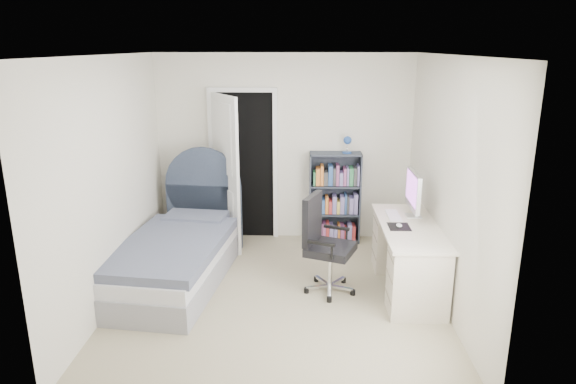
{
  "coord_description": "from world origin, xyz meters",
  "views": [
    {
      "loc": [
        0.25,
        -4.98,
        2.59
      ],
      "look_at": [
        0.1,
        0.26,
        1.08
      ],
      "focal_mm": 32.0,
      "sensor_mm": 36.0,
      "label": 1
    }
  ],
  "objects_px": {
    "bookcase": "(335,200)",
    "nightstand": "(184,218)",
    "desk": "(408,254)",
    "floor_lamp": "(225,202)",
    "office_chair": "(323,239)",
    "bed": "(179,253)"
  },
  "relations": [
    {
      "from": "bed",
      "to": "bookcase",
      "type": "relative_size",
      "value": 1.58
    },
    {
      "from": "bed",
      "to": "bookcase",
      "type": "height_order",
      "value": "bookcase"
    },
    {
      "from": "desk",
      "to": "bookcase",
      "type": "bearing_deg",
      "value": 116.15
    },
    {
      "from": "floor_lamp",
      "to": "desk",
      "type": "relative_size",
      "value": 0.89
    },
    {
      "from": "nightstand",
      "to": "office_chair",
      "type": "relative_size",
      "value": 0.5
    },
    {
      "from": "nightstand",
      "to": "floor_lamp",
      "type": "bearing_deg",
      "value": 9.53
    },
    {
      "from": "bed",
      "to": "bookcase",
      "type": "bearing_deg",
      "value": 34.11
    },
    {
      "from": "bed",
      "to": "floor_lamp",
      "type": "bearing_deg",
      "value": 73.23
    },
    {
      "from": "bookcase",
      "to": "office_chair",
      "type": "distance_m",
      "value": 1.5
    },
    {
      "from": "bookcase",
      "to": "office_chair",
      "type": "relative_size",
      "value": 1.36
    },
    {
      "from": "bed",
      "to": "office_chair",
      "type": "height_order",
      "value": "bed"
    },
    {
      "from": "floor_lamp",
      "to": "desk",
      "type": "xyz_separation_m",
      "value": [
        2.19,
        -1.4,
        -0.15
      ]
    },
    {
      "from": "bookcase",
      "to": "office_chair",
      "type": "bearing_deg",
      "value": -98.15
    },
    {
      "from": "office_chair",
      "to": "desk",
      "type": "bearing_deg",
      "value": 2.6
    },
    {
      "from": "nightstand",
      "to": "bed",
      "type": "bearing_deg",
      "value": -80.79
    },
    {
      "from": "bookcase",
      "to": "office_chair",
      "type": "xyz_separation_m",
      "value": [
        -0.21,
        -1.49,
        0.01
      ]
    },
    {
      "from": "floor_lamp",
      "to": "office_chair",
      "type": "height_order",
      "value": "floor_lamp"
    },
    {
      "from": "floor_lamp",
      "to": "office_chair",
      "type": "relative_size",
      "value": 1.27
    },
    {
      "from": "office_chair",
      "to": "bed",
      "type": "bearing_deg",
      "value": 171.79
    },
    {
      "from": "desk",
      "to": "office_chair",
      "type": "distance_m",
      "value": 0.94
    },
    {
      "from": "nightstand",
      "to": "office_chair",
      "type": "xyz_separation_m",
      "value": [
        1.81,
        -1.35,
        0.24
      ]
    },
    {
      "from": "bookcase",
      "to": "nightstand",
      "type": "bearing_deg",
      "value": -176.18
    }
  ]
}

